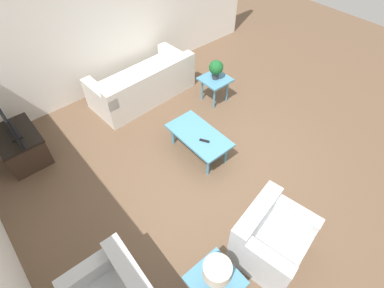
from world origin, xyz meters
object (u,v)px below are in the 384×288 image
Objects in this scene: potted_plant at (216,68)px; tv_stand_chest at (21,145)px; armchair at (270,239)px; table_lamp at (217,272)px; side_table_lamp at (215,282)px; side_table_plant at (215,82)px; coffee_table at (199,136)px; sofa at (143,85)px; television at (6,121)px.

tv_stand_chest is at bearing 75.05° from potted_plant.
armchair is 1.00m from table_lamp.
side_table_lamp is at bearing 166.92° from armchair.
coffee_table is at bearing 126.17° from side_table_plant.
potted_plant reaches higher than table_lamp.
coffee_table is at bearing -36.81° from side_table_lamp.
sofa is at bearing 45.47° from side_table_plant.
table_lamp is at bearing -45.00° from side_table_lamp.
side_table_plant is at bearing -43.43° from table_lamp.
television is (1.79, 2.27, 0.45)m from coffee_table.
coffee_table is 2.92m from television.
side_table_lamp is at bearing 136.57° from side_table_plant.
side_table_plant is at bearing -43.43° from side_table_lamp.
tv_stand_chest is at bearing -90.00° from television.
television is 3.73m from table_lamp.
table_lamp is at bearing 166.92° from armchair.
side_table_plant reaches higher than coffee_table.
armchair reaches higher than tv_stand_chest.
side_table_plant is at bearing 132.29° from sofa.
potted_plant reaches higher than side_table_lamp.
side_table_plant is 1.00× the size of side_table_lamp.
tv_stand_chest is (3.66, 1.80, -0.04)m from armchair.
television reaches higher than table_lamp.
table_lamp is (-3.62, -0.90, -0.07)m from television.
sofa is at bearing -88.20° from television.
tv_stand_chest is at bearing 13.87° from table_lamp.
table_lamp is (-2.70, 2.56, 0.32)m from side_table_plant.
table_lamp is at bearing 64.19° from sofa.
coffee_table is 2.86× the size of potted_plant.
tv_stand_chest reaches higher than side_table_lamp.
table_lamp is (-3.70, 1.54, 0.46)m from sofa.
coffee_table is 2.99× the size of table_lamp.
side_table_lamp is at bearing 64.19° from sofa.
sofa reaches higher than coffee_table.
potted_plant is (0.86, -1.18, 0.37)m from coffee_table.
side_table_lamp is at bearing 136.57° from potted_plant.
television is 2.59× the size of table_lamp.
armchair is at bearing 148.87° from side_table_plant.
coffee_table is at bearing 81.68° from sofa.
potted_plant is at bearing -53.83° from coffee_table.
television is (0.00, 0.00, 0.54)m from tv_stand_chest.
table_lamp is (0.00, -0.00, 0.32)m from side_table_lamp.
tv_stand_chest is (0.92, 3.45, -0.15)m from side_table_plant.
armchair reaches higher than side_table_lamp.
potted_plant is 1.05× the size of table_lamp.
coffee_table is 1.47m from side_table_plant.
television is (3.62, 0.90, 0.39)m from side_table_lamp.
potted_plant is at bearing 48.20° from armchair.
sofa is at bearing -22.63° from table_lamp.
armchair is 3.23m from potted_plant.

